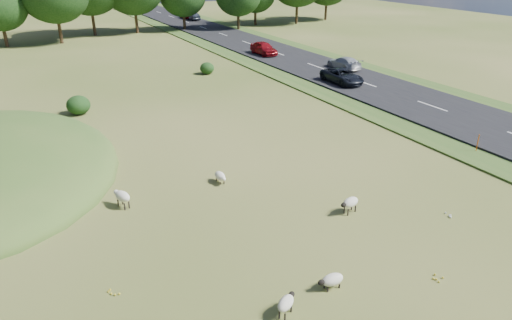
{
  "coord_description": "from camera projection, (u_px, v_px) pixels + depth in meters",
  "views": [
    {
      "loc": [
        -8.68,
        -15.92,
        11.24
      ],
      "look_at": [
        2.0,
        4.0,
        1.0
      ],
      "focal_mm": 32.0,
      "sensor_mm": 36.0,
      "label": 1
    }
  ],
  "objects": [
    {
      "name": "car_0",
      "position": [
        193.0,
        17.0,
        82.51
      ],
      "size": [
        1.32,
        3.78,
        1.25
      ],
      "primitive_type": "imported",
      "rotation": [
        0.0,
        0.0,
        3.14
      ],
      "color": "black",
      "rests_on": "road"
    },
    {
      "name": "shrubs",
      "position": [
        85.0,
        87.0,
        39.64
      ],
      "size": [
        22.21,
        13.55,
        1.45
      ],
      "color": "black",
      "rests_on": "ground"
    },
    {
      "name": "road",
      "position": [
        286.0,
        57.0,
        53.8
      ],
      "size": [
        8.0,
        150.0,
        0.25
      ],
      "primitive_type": "cube",
      "color": "black",
      "rests_on": "ground"
    },
    {
      "name": "car_2",
      "position": [
        342.0,
        76.0,
        42.3
      ],
      "size": [
        2.15,
        4.66,
        1.29
      ],
      "primitive_type": "imported",
      "color": "black",
      "rests_on": "road"
    },
    {
      "name": "ground",
      "position": [
        142.0,
        105.0,
        37.21
      ],
      "size": [
        160.0,
        160.0,
        0.0
      ],
      "primitive_type": "plane",
      "color": "#3C551A",
      "rests_on": "ground"
    },
    {
      "name": "sheep_3",
      "position": [
        220.0,
        176.0,
        24.38
      ],
      "size": [
        0.47,
        1.06,
        0.61
      ],
      "rotation": [
        0.0,
        0.0,
        4.72
      ],
      "color": "beige",
      "rests_on": "ground"
    },
    {
      "name": "car_1",
      "position": [
        188.0,
        15.0,
        84.91
      ],
      "size": [
        1.91,
        4.7,
        1.36
      ],
      "primitive_type": "imported",
      "rotation": [
        0.0,
        0.0,
        3.14
      ],
      "color": "maroon",
      "rests_on": "road"
    },
    {
      "name": "sheep_0",
      "position": [
        286.0,
        303.0,
        15.37
      ],
      "size": [
        1.02,
        0.81,
        0.73
      ],
      "rotation": [
        0.0,
        0.0,
        0.56
      ],
      "color": "beige",
      "rests_on": "ground"
    },
    {
      "name": "car_5",
      "position": [
        344.0,
        63.0,
        47.59
      ],
      "size": [
        1.75,
        4.3,
        1.25
      ],
      "primitive_type": "imported",
      "rotation": [
        0.0,
        0.0,
        3.14
      ],
      "color": "#B0B4B8",
      "rests_on": "road"
    },
    {
      "name": "sheep_2",
      "position": [
        122.0,
        196.0,
        21.95
      ],
      "size": [
        0.81,
        1.22,
        0.85
      ],
      "rotation": [
        0.0,
        0.0,
        1.92
      ],
      "color": "beige",
      "rests_on": "ground"
    },
    {
      "name": "marker_post",
      "position": [
        477.0,
        144.0,
        28.02
      ],
      "size": [
        0.06,
        0.06,
        1.2
      ],
      "primitive_type": "cylinder",
      "color": "#D8590C",
      "rests_on": "ground"
    },
    {
      "name": "sheep_5",
      "position": [
        350.0,
        203.0,
        21.46
      ],
      "size": [
        1.15,
        0.66,
        0.8
      ],
      "rotation": [
        0.0,
        0.0,
        3.34
      ],
      "color": "beige",
      "rests_on": "ground"
    },
    {
      "name": "car_3",
      "position": [
        264.0,
        48.0,
        54.29
      ],
      "size": [
        1.78,
        4.42,
        1.5
      ],
      "primitive_type": "imported",
      "color": "maroon",
      "rests_on": "road"
    },
    {
      "name": "sheep_4",
      "position": [
        332.0,
        280.0,
        16.64
      ],
      "size": [
        1.07,
        0.51,
        0.61
      ],
      "rotation": [
        0.0,
        0.0,
        3.09
      ],
      "color": "beige",
      "rests_on": "ground"
    }
  ]
}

